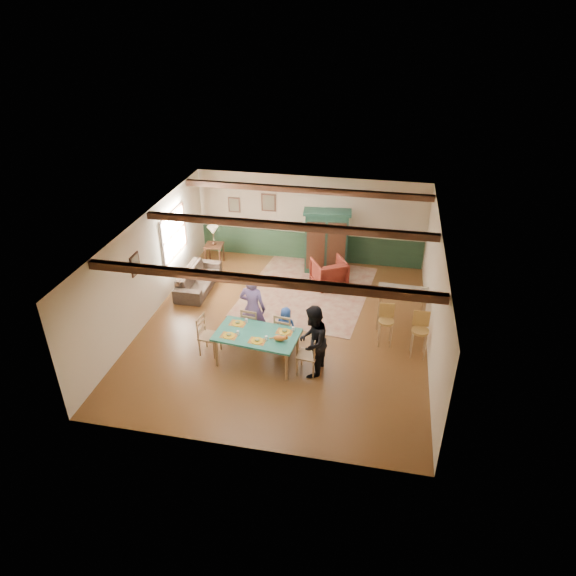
% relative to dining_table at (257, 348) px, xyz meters
% --- Properties ---
extents(floor, '(8.00, 8.00, 0.00)m').
position_rel_dining_table_xyz_m(floor, '(0.31, 1.46, -0.38)').
color(floor, '#543117').
rests_on(floor, ground).
extents(wall_back, '(7.00, 0.02, 2.70)m').
position_rel_dining_table_xyz_m(wall_back, '(0.31, 5.46, 0.97)').
color(wall_back, beige).
rests_on(wall_back, floor).
extents(wall_left, '(0.02, 8.00, 2.70)m').
position_rel_dining_table_xyz_m(wall_left, '(-3.19, 1.46, 0.97)').
color(wall_left, beige).
rests_on(wall_left, floor).
extents(wall_right, '(0.02, 8.00, 2.70)m').
position_rel_dining_table_xyz_m(wall_right, '(3.81, 1.46, 0.97)').
color(wall_right, beige).
rests_on(wall_right, floor).
extents(ceiling, '(7.00, 8.00, 0.02)m').
position_rel_dining_table_xyz_m(ceiling, '(0.31, 1.46, 2.32)').
color(ceiling, white).
rests_on(ceiling, wall_back).
extents(wainscot_back, '(6.95, 0.03, 0.90)m').
position_rel_dining_table_xyz_m(wainscot_back, '(0.31, 5.44, 0.07)').
color(wainscot_back, '#1D3522').
rests_on(wainscot_back, floor).
extents(ceiling_beam_front, '(6.95, 0.16, 0.16)m').
position_rel_dining_table_xyz_m(ceiling_beam_front, '(0.31, -0.84, 2.23)').
color(ceiling_beam_front, black).
rests_on(ceiling_beam_front, ceiling).
extents(ceiling_beam_mid, '(6.95, 0.16, 0.16)m').
position_rel_dining_table_xyz_m(ceiling_beam_mid, '(0.31, 1.86, 2.23)').
color(ceiling_beam_mid, black).
rests_on(ceiling_beam_mid, ceiling).
extents(ceiling_beam_back, '(6.95, 0.16, 0.16)m').
position_rel_dining_table_xyz_m(ceiling_beam_back, '(0.31, 4.46, 2.23)').
color(ceiling_beam_back, black).
rests_on(ceiling_beam_back, ceiling).
extents(window_left, '(0.06, 1.60, 1.30)m').
position_rel_dining_table_xyz_m(window_left, '(-3.16, 3.16, 1.17)').
color(window_left, white).
rests_on(window_left, wall_left).
extents(picture_left_wall, '(0.04, 0.42, 0.52)m').
position_rel_dining_table_xyz_m(picture_left_wall, '(-3.16, 0.86, 1.37)').
color(picture_left_wall, '#797358').
rests_on(picture_left_wall, wall_left).
extents(picture_back_a, '(0.45, 0.04, 0.55)m').
position_rel_dining_table_xyz_m(picture_back_a, '(-0.99, 5.43, 1.42)').
color(picture_back_a, '#797358').
rests_on(picture_back_a, wall_back).
extents(picture_back_b, '(0.38, 0.04, 0.48)m').
position_rel_dining_table_xyz_m(picture_back_b, '(-2.09, 5.43, 1.27)').
color(picture_back_b, '#797358').
rests_on(picture_back_b, wall_back).
extents(dining_table, '(1.94, 1.21, 0.77)m').
position_rel_dining_table_xyz_m(dining_table, '(0.00, 0.00, 0.00)').
color(dining_table, '#226E5B').
rests_on(dining_table, floor).
extents(dining_chair_far_left, '(0.47, 0.49, 0.97)m').
position_rel_dining_table_xyz_m(dining_chair_far_left, '(-0.33, 0.77, 0.10)').
color(dining_chair_far_left, '#9B754D').
rests_on(dining_chair_far_left, floor).
extents(dining_chair_far_right, '(0.47, 0.49, 0.97)m').
position_rel_dining_table_xyz_m(dining_chair_far_right, '(0.49, 0.69, 0.10)').
color(dining_chair_far_right, '#9B754D').
rests_on(dining_chair_far_right, floor).
extents(dining_chair_end_left, '(0.49, 0.47, 0.97)m').
position_rel_dining_table_xyz_m(dining_chair_end_left, '(-1.17, 0.13, 0.10)').
color(dining_chair_end_left, '#9B754D').
rests_on(dining_chair_end_left, floor).
extents(dining_chair_end_right, '(0.49, 0.47, 0.97)m').
position_rel_dining_table_xyz_m(dining_chair_end_right, '(1.17, -0.13, 0.10)').
color(dining_chair_end_right, '#9B754D').
rests_on(dining_chair_end_right, floor).
extents(person_man, '(0.68, 0.49, 1.76)m').
position_rel_dining_table_xyz_m(person_man, '(-0.32, 0.86, 0.50)').
color(person_man, slate).
rests_on(person_man, floor).
extents(person_woman, '(0.72, 0.88, 1.68)m').
position_rel_dining_table_xyz_m(person_woman, '(1.27, -0.14, 0.46)').
color(person_woman, black).
rests_on(person_woman, floor).
extents(person_child, '(0.53, 0.38, 1.03)m').
position_rel_dining_table_xyz_m(person_child, '(0.49, 0.77, 0.13)').
color(person_child, '#254796').
rests_on(person_child, floor).
extents(cat, '(0.38, 0.18, 0.18)m').
position_rel_dining_table_xyz_m(cat, '(0.55, -0.16, 0.47)').
color(cat, orange).
rests_on(cat, dining_table).
extents(place_setting_near_left, '(0.44, 0.35, 0.11)m').
position_rel_dining_table_xyz_m(place_setting_near_left, '(-0.59, -0.19, 0.44)').
color(place_setting_near_left, gold).
rests_on(place_setting_near_left, dining_table).
extents(place_setting_near_center, '(0.44, 0.35, 0.11)m').
position_rel_dining_table_xyz_m(place_setting_near_center, '(0.07, -0.26, 0.44)').
color(place_setting_near_center, gold).
rests_on(place_setting_near_center, dining_table).
extents(place_setting_far_left, '(0.44, 0.35, 0.11)m').
position_rel_dining_table_xyz_m(place_setting_far_left, '(-0.53, 0.31, 0.44)').
color(place_setting_far_left, gold).
rests_on(place_setting_far_left, dining_table).
extents(place_setting_far_right, '(0.44, 0.35, 0.11)m').
position_rel_dining_table_xyz_m(place_setting_far_right, '(0.59, 0.19, 0.44)').
color(place_setting_far_right, gold).
rests_on(place_setting_far_right, dining_table).
extents(area_rug, '(3.77, 4.31, 0.01)m').
position_rel_dining_table_xyz_m(area_rug, '(0.58, 3.42, -0.38)').
color(area_rug, tan).
rests_on(area_rug, floor).
extents(armoire, '(1.41, 0.67, 1.94)m').
position_rel_dining_table_xyz_m(armoire, '(0.91, 4.75, 0.59)').
color(armoire, '#122E23').
rests_on(armoire, floor).
extents(armchair, '(1.20, 1.21, 0.82)m').
position_rel_dining_table_xyz_m(armchair, '(1.12, 3.86, 0.03)').
color(armchair, '#45110D').
rests_on(armchair, floor).
extents(sofa, '(0.81, 2.02, 0.59)m').
position_rel_dining_table_xyz_m(sofa, '(-2.50, 2.99, -0.09)').
color(sofa, '#362921').
rests_on(sofa, floor).
extents(end_table, '(0.57, 0.57, 0.65)m').
position_rel_dining_table_xyz_m(end_table, '(-2.52, 4.54, -0.06)').
color(end_table, black).
rests_on(end_table, floor).
extents(table_lamp, '(0.35, 0.35, 0.60)m').
position_rel_dining_table_xyz_m(table_lamp, '(-2.52, 4.54, 0.57)').
color(table_lamp, '#D1BA87').
rests_on(table_lamp, end_table).
extents(counter_table, '(1.24, 0.75, 1.02)m').
position_rel_dining_table_xyz_m(counter_table, '(3.15, 2.11, 0.13)').
color(counter_table, tan).
rests_on(counter_table, floor).
extents(bar_stool_left, '(0.40, 0.43, 1.04)m').
position_rel_dining_table_xyz_m(bar_stool_left, '(2.80, 1.26, 0.14)').
color(bar_stool_left, '#B18744').
rests_on(bar_stool_left, floor).
extents(bar_stool_right, '(0.39, 0.43, 1.11)m').
position_rel_dining_table_xyz_m(bar_stool_right, '(3.57, 0.96, 0.17)').
color(bar_stool_right, '#B18744').
rests_on(bar_stool_right, floor).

